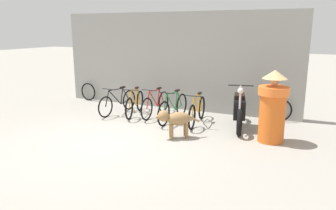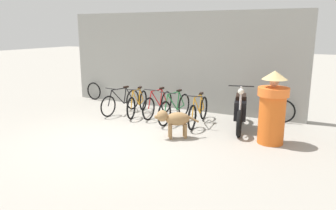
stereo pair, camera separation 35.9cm
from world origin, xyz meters
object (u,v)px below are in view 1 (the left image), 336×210
object	(u,v)px
bicycle_3	(173,108)
bicycle_4	(197,111)
bicycle_0	(118,102)
stray_dog	(175,119)
bicycle_2	(156,104)
person_in_robes	(273,107)
bicycle_1	(135,104)
motorcycle	(239,110)
spare_tire_right	(280,110)
spare_tire_left	(88,92)

from	to	relation	value
bicycle_3	bicycle_4	world-z (taller)	bicycle_3
bicycle_0	stray_dog	world-z (taller)	bicycle_0
bicycle_0	bicycle_2	distance (m)	1.16
person_in_robes	bicycle_1	bearing A→B (deg)	-34.61
motorcycle	stray_dog	bearing A→B (deg)	-53.07
bicycle_1	bicycle_0	bearing A→B (deg)	-98.53
spare_tire_right	person_in_robes	bearing A→B (deg)	-89.67
bicycle_0	spare_tire_right	world-z (taller)	bicycle_0
bicycle_4	spare_tire_left	distance (m)	4.54
bicycle_3	spare_tire_right	distance (m)	2.85
motorcycle	spare_tire_left	xyz separation A→B (m)	(-5.46, 1.05, -0.15)
person_in_robes	spare_tire_left	size ratio (longest dim) A/B	2.57
bicycle_2	bicycle_3	bearing A→B (deg)	69.56
bicycle_0	bicycle_1	world-z (taller)	bicycle_1
person_in_robes	bicycle_2	bearing A→B (deg)	-38.88
motorcycle	person_in_robes	distance (m)	1.18
bicycle_1	spare_tire_right	distance (m)	4.00
bicycle_2	spare_tire_right	bearing A→B (deg)	106.36
bicycle_3	bicycle_4	distance (m)	0.68
bicycle_4	spare_tire_right	distance (m)	2.25
spare_tire_left	spare_tire_right	distance (m)	6.32
bicycle_1	person_in_robes	distance (m)	3.97
bicycle_1	spare_tire_left	size ratio (longest dim) A/B	2.62
spare_tire_right	bicycle_3	bearing A→B (deg)	-156.19
bicycle_0	person_in_robes	world-z (taller)	person_in_robes
bicycle_2	stray_dog	world-z (taller)	bicycle_2
bicycle_1	bicycle_2	bearing A→B (deg)	90.86
bicycle_4	stray_dog	world-z (taller)	bicycle_4
bicycle_0	spare_tire_left	xyz separation A→B (m)	(-1.91, 1.07, -0.02)
bicycle_2	person_in_robes	world-z (taller)	person_in_robes
bicycle_2	bicycle_3	distance (m)	0.71
bicycle_1	bicycle_4	distance (m)	1.94
bicycle_2	stray_dog	xyz separation A→B (m)	(1.27, -1.54, 0.11)
bicycle_1	spare_tire_left	xyz separation A→B (m)	(-2.46, 1.03, -0.03)
person_in_robes	bicycle_4	bearing A→B (deg)	-41.54
bicycle_3	motorcycle	size ratio (longest dim) A/B	0.93
bicycle_2	bicycle_4	size ratio (longest dim) A/B	0.97
bicycle_4	bicycle_0	bearing A→B (deg)	-97.53
bicycle_2	spare_tire_right	distance (m)	3.39
bicycle_2	bicycle_0	bearing A→B (deg)	-79.68
bicycle_3	stray_dog	world-z (taller)	bicycle_3
bicycle_1	spare_tire_right	size ratio (longest dim) A/B	2.55
motorcycle	bicycle_3	bearing A→B (deg)	-100.23
bicycle_2	motorcycle	world-z (taller)	motorcycle
bicycle_0	spare_tire_left	world-z (taller)	bicycle_0
bicycle_3	person_in_robes	world-z (taller)	person_in_robes
motorcycle	spare_tire_left	bearing A→B (deg)	-114.37
spare_tire_left	bicycle_1	bearing A→B (deg)	-22.82
bicycle_0	spare_tire_left	distance (m)	2.19
bicycle_1	stray_dog	world-z (taller)	bicycle_1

